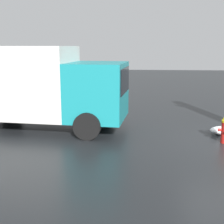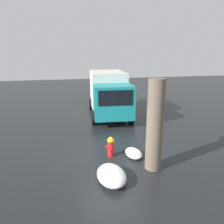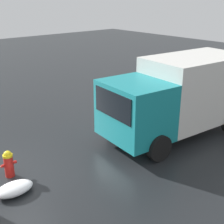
{
  "view_description": "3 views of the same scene",
  "coord_description": "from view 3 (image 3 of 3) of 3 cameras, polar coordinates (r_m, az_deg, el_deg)",
  "views": [
    {
      "loc": [
        2.8,
        9.68,
        3.01
      ],
      "look_at": [
        3.62,
        -0.43,
        0.84
      ],
      "focal_mm": 50.0,
      "sensor_mm": 36.0,
      "label": 1
    },
    {
      "loc": [
        -8.29,
        1.93,
        4.2
      ],
      "look_at": [
        3.82,
        -0.97,
        0.89
      ],
      "focal_mm": 35.0,
      "sensor_mm": 36.0,
      "label": 2
    },
    {
      "loc": [
        -2.97,
        -8.24,
        5.21
      ],
      "look_at": [
        3.61,
        -0.55,
        1.35
      ],
      "focal_mm": 50.0,
      "sensor_mm": 36.0,
      "label": 3
    }
  ],
  "objects": [
    {
      "name": "ground_plane",
      "position": [
        10.19,
        -18.1,
        -11.03
      ],
      "size": [
        60.0,
        60.0,
        0.0
      ],
      "primitive_type": "plane",
      "color": "black"
    },
    {
      "name": "fire_hydrant",
      "position": [
        9.97,
        -18.39,
        -8.89
      ],
      "size": [
        0.48,
        0.39,
        0.85
      ],
      "rotation": [
        0.0,
        0.0,
        1.53
      ],
      "color": "red",
      "rests_on": "ground_plane"
    },
    {
      "name": "delivery_truck",
      "position": [
        12.13,
        12.26,
        3.14
      ],
      "size": [
        6.14,
        3.04,
        2.99
      ],
      "rotation": [
        0.0,
        0.0,
        1.48
      ],
      "color": "teal",
      "rests_on": "ground_plane"
    },
    {
      "name": "snow_pile_by_hydrant",
      "position": [
        9.29,
        -17.43,
        -13.25
      ],
      "size": [
        1.06,
        0.67,
        0.29
      ],
      "color": "white",
      "rests_on": "ground_plane"
    }
  ]
}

